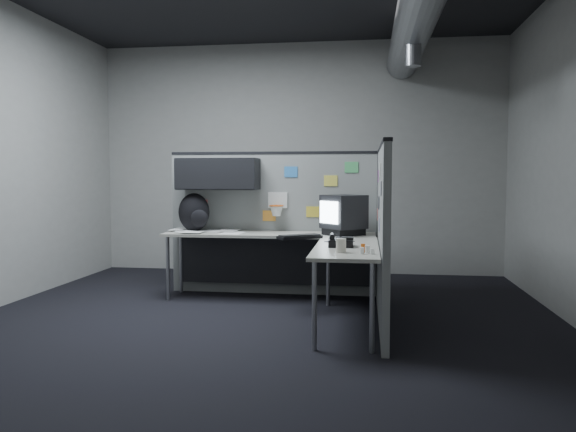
# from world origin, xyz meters

# --- Properties ---
(room) EXTENTS (5.62, 5.62, 3.22)m
(room) POSITION_xyz_m (0.56, 0.00, 2.10)
(room) COLOR black
(room) RESTS_ON ground
(partition_back) EXTENTS (2.44, 0.42, 1.63)m
(partition_back) POSITION_xyz_m (-0.25, 1.23, 1.00)
(partition_back) COLOR slate
(partition_back) RESTS_ON ground
(partition_right) EXTENTS (0.07, 2.23, 1.63)m
(partition_right) POSITION_xyz_m (1.10, 0.22, 0.82)
(partition_right) COLOR slate
(partition_right) RESTS_ON ground
(desk) EXTENTS (2.31, 2.11, 0.73)m
(desk) POSITION_xyz_m (0.15, 0.70, 0.61)
(desk) COLOR #A4A294
(desk) RESTS_ON ground
(monitor) EXTENTS (0.52, 0.52, 0.42)m
(monitor) POSITION_xyz_m (0.71, 0.89, 0.95)
(monitor) COLOR black
(monitor) RESTS_ON desk
(keyboard) EXTENTS (0.45, 0.38, 0.04)m
(keyboard) POSITION_xyz_m (0.29, 0.48, 0.75)
(keyboard) COLOR black
(keyboard) RESTS_ON desk
(mouse) EXTENTS (0.29, 0.29, 0.05)m
(mouse) POSITION_xyz_m (0.70, 0.26, 0.75)
(mouse) COLOR black
(mouse) RESTS_ON desk
(phone) EXTENTS (0.23, 0.25, 0.11)m
(phone) POSITION_xyz_m (0.72, -0.10, 0.77)
(phone) COLOR black
(phone) RESTS_ON desk
(bottles) EXTENTS (0.12, 0.14, 0.07)m
(bottles) POSITION_xyz_m (0.95, -0.52, 0.76)
(bottles) COLOR silver
(bottles) RESTS_ON desk
(cup) EXTENTS (0.08, 0.08, 0.11)m
(cup) POSITION_xyz_m (0.75, -0.49, 0.79)
(cup) COLOR beige
(cup) RESTS_ON desk
(papers) EXTENTS (0.87, 0.56, 0.02)m
(papers) POSITION_xyz_m (-0.82, 1.01, 0.74)
(papers) COLOR white
(papers) RESTS_ON desk
(backpack) EXTENTS (0.42, 0.38, 0.43)m
(backpack) POSITION_xyz_m (-0.96, 1.04, 0.94)
(backpack) COLOR black
(backpack) RESTS_ON desk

